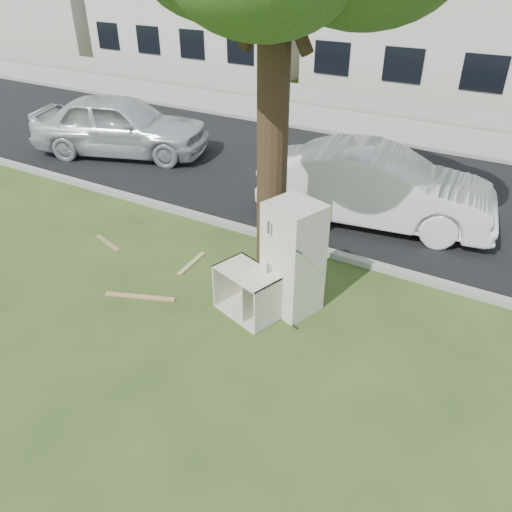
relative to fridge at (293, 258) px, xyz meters
The scene contains 13 objects.
ground 1.30m from the fridge, 136.79° to the right, with size 120.00×120.00×0.00m, color #2D4418.
road 5.51m from the fridge, 96.84° to the left, with size 120.00×7.00×0.01m, color black.
kerb_near 2.17m from the fridge, 109.35° to the left, with size 120.00×0.18×0.12m, color gray.
kerb_far 9.02m from the fridge, 94.14° to the left, with size 120.00×0.18×0.12m, color gray.
sidewalk 10.45m from the fridge, 93.56° to the left, with size 120.00×2.80×0.01m, color gray.
low_wall 12.02m from the fridge, 93.09° to the left, with size 120.00×0.15×0.70m, color gray.
fridge is the anchor object (origin of this frame).
cabinet 0.92m from the fridge, 137.35° to the right, with size 1.03×0.64×0.80m, color beige.
plank_a 2.77m from the fridge, 155.46° to the right, with size 1.24×0.10×0.02m, color tan.
plank_b 4.30m from the fridge, behind, with size 0.88×0.09×0.02m, color #97724F.
plank_c 2.45m from the fridge, behind, with size 0.85×0.10×0.02m, color tan.
car_center 3.73m from the fridge, 87.86° to the left, with size 1.72×4.92×1.62m, color white.
car_left 8.66m from the fridge, 151.17° to the left, with size 2.01×4.99×1.70m, color silver.
Camera 1 is at (3.50, -5.50, 5.11)m, focal length 35.00 mm.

